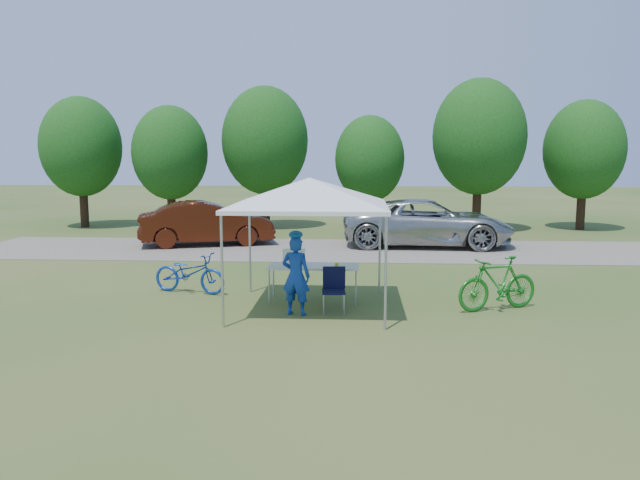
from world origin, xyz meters
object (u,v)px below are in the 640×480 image
Objects in this scene: folding_table at (314,267)px; cyclist at (296,276)px; minivan at (428,223)px; sedan at (207,223)px; bike_blue at (190,273)px; cooler at (294,257)px; folding_chair at (334,285)px; bike_green at (498,283)px.

cyclist reaches higher than folding_table.
cyclist is at bearing 161.29° from minivan.
minivan is 7.74m from sedan.
minivan is (6.32, 7.75, 0.36)m from bike_blue.
cooler is 9.25m from minivan.
cooler reaches higher than folding_table.
sedan reaches higher than cooler.
bike_blue is (-2.65, 1.83, -0.32)m from cyclist.
folding_chair is at bearing -42.23° from cooler.
bike_blue is at bearing 166.94° from folding_table.
folding_table is 3.02m from bike_blue.
cooler reaches higher than bike_green.
bike_green is at bearing 1.06° from folding_chair.
bike_blue is (-2.50, 0.68, -0.51)m from cooler.
folding_table is at bearing -89.75° from cyclist.
bike_green is at bearing -7.75° from folding_table.
folding_table is 3.88m from bike_green.
bike_green is (6.77, -1.20, 0.09)m from bike_blue.
cyclist is at bearing -160.16° from folding_chair.
folding_chair is at bearing -142.65° from cyclist.
cooler is at bearing 133.80° from folding_chair.
folding_chair is 0.51× the size of bike_blue.
folding_table is 1.09× the size of bike_blue.
minivan is 1.26× the size of sedan.
bike_green reaches higher than folding_chair.
cyclist is (0.16, -1.15, -0.18)m from cooler.
minivan is at bearing 65.59° from cooler.
minivan reaches higher than cooler.
cyclist is at bearing -103.29° from folding_table.
minivan is (3.40, 8.43, 0.07)m from folding_table.
cooler is 0.25× the size of bike_green.
sedan is at bearing 117.86° from folding_table.
folding_table is at bearing -0.00° from cooler.
sedan is at bearing 93.78° from minivan.
folding_chair is 0.57× the size of cyclist.
folding_chair is at bearing -108.08° from bike_green.
bike_blue is 0.96× the size of bike_green.
bike_green is 8.96m from minivan.
bike_green is (3.84, -0.52, -0.20)m from folding_table.
cooler is at bearing -68.61° from cyclist.
bike_blue is (-2.93, 0.68, -0.29)m from folding_table.
bike_blue is 0.39× the size of sedan.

